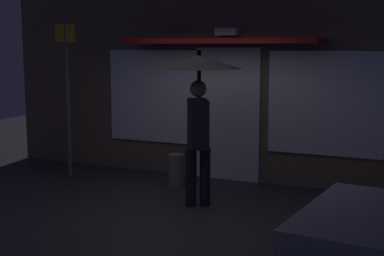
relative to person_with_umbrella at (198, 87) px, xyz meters
The scene contains 5 objects.
ground_plane 1.77m from the person_with_umbrella, 108.14° to the right, with size 18.00×18.00×0.00m, color #2D2D33.
building_facade 1.81m from the person_with_umbrella, 95.82° to the left, with size 8.57×1.00×3.99m.
person_with_umbrella is the anchor object (origin of this frame).
street_sign_post 2.88m from the person_with_umbrella, 164.56° to the left, with size 0.40×0.07×2.69m.
sidewalk_bollard 1.81m from the person_with_umbrella, 131.86° to the left, with size 0.25×0.25×0.52m, color slate.
Camera 1 is at (3.26, -6.35, 2.24)m, focal length 52.01 mm.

